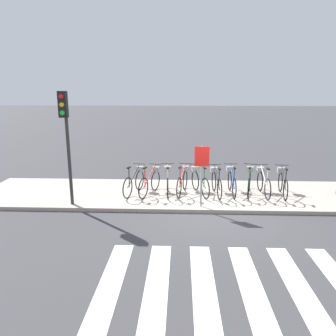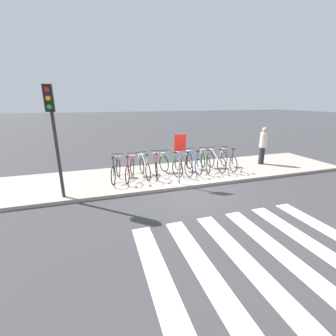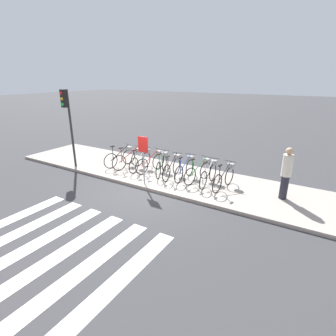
% 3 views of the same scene
% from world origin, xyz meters
% --- Properties ---
extents(ground_plane, '(120.00, 120.00, 0.00)m').
position_xyz_m(ground_plane, '(0.00, 0.00, 0.00)').
color(ground_plane, '#38383A').
extents(sidewalk, '(15.73, 3.25, 0.12)m').
position_xyz_m(sidewalk, '(0.00, 1.62, 0.06)').
color(sidewalk, '#9E9389').
rests_on(sidewalk, ground_plane).
extents(parked_bicycle_0, '(0.62, 1.63, 1.04)m').
position_xyz_m(parked_bicycle_0, '(-2.49, 1.53, 0.57)').
color(parked_bicycle_0, black).
rests_on(parked_bicycle_0, sidewalk).
extents(parked_bicycle_1, '(0.69, 1.60, 1.04)m').
position_xyz_m(parked_bicycle_1, '(-1.94, 1.49, 0.57)').
color(parked_bicycle_1, black).
rests_on(parked_bicycle_1, sidewalk).
extents(parked_bicycle_2, '(0.46, 1.69, 1.04)m').
position_xyz_m(parked_bicycle_2, '(-1.36, 1.56, 0.57)').
color(parked_bicycle_2, black).
rests_on(parked_bicycle_2, sidewalk).
extents(parked_bicycle_3, '(0.53, 1.66, 1.04)m').
position_xyz_m(parked_bicycle_3, '(-0.84, 1.63, 0.57)').
color(parked_bicycle_3, black).
rests_on(parked_bicycle_3, sidewalk).
extents(parked_bicycle_4, '(0.64, 1.62, 1.04)m').
position_xyz_m(parked_bicycle_4, '(-0.27, 1.58, 0.57)').
color(parked_bicycle_4, black).
rests_on(parked_bicycle_4, sidewalk).
extents(parked_bicycle_5, '(0.46, 1.69, 1.04)m').
position_xyz_m(parked_bicycle_5, '(0.30, 1.50, 0.57)').
color(parked_bicycle_5, black).
rests_on(parked_bicycle_5, sidewalk).
extents(parked_bicycle_6, '(0.46, 1.69, 1.04)m').
position_xyz_m(parked_bicycle_6, '(0.84, 1.62, 0.57)').
color(parked_bicycle_6, black).
rests_on(parked_bicycle_6, sidewalk).
extents(parked_bicycle_7, '(0.56, 1.65, 1.04)m').
position_xyz_m(parked_bicycle_7, '(1.45, 1.64, 0.57)').
color(parked_bicycle_7, black).
rests_on(parked_bicycle_7, sidewalk).
extents(parked_bicycle_8, '(0.46, 1.69, 1.04)m').
position_xyz_m(parked_bicycle_8, '(1.90, 1.56, 0.57)').
color(parked_bicycle_8, black).
rests_on(parked_bicycle_8, sidewalk).
extents(parked_bicycle_9, '(0.46, 1.68, 1.04)m').
position_xyz_m(parked_bicycle_9, '(2.54, 1.52, 0.57)').
color(parked_bicycle_9, black).
rests_on(parked_bicycle_9, sidewalk).
extents(traffic_light, '(0.24, 0.40, 3.48)m').
position_xyz_m(traffic_light, '(-4.32, 0.24, 2.62)').
color(traffic_light, '#2D2D2D').
rests_on(traffic_light, sidewalk).
extents(sign_post, '(0.44, 0.07, 1.88)m').
position_xyz_m(sign_post, '(-0.29, 0.29, 1.41)').
color(sign_post, '#99999E').
rests_on(sign_post, sidewalk).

